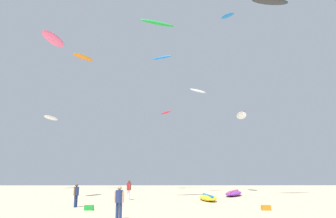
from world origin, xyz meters
name	(u,v)px	position (x,y,z in m)	size (l,w,h in m)	color
person_foreground	(119,200)	(-2.67, 4.78, 0.98)	(0.53, 0.38, 1.68)	navy
person_midground	(129,188)	(-3.60, 17.50, 1.04)	(0.40, 0.54, 1.78)	silver
person_left	(76,193)	(-6.61, 11.05, 0.95)	(0.37, 0.52, 1.62)	navy
kite_grounded_near	(234,193)	(7.23, 22.89, 0.30)	(3.41, 5.36, 0.62)	purple
kite_grounded_mid	(208,198)	(3.53, 16.72, 0.26)	(1.54, 4.53, 0.56)	yellow
cooler_box	(89,208)	(-5.20, 9.11, 0.16)	(0.56, 0.36, 0.32)	green
gear_bag	(266,208)	(6.18, 8.95, 0.16)	(0.56, 0.36, 0.32)	orange
kite_aloft_0	(270,1)	(11.76, 19.93, 21.75)	(4.54, 1.86, 0.55)	#2D2D33
kite_aloft_1	(157,23)	(-1.14, 17.70, 17.74)	(3.99, 2.48, 0.92)	green
kite_aloft_2	(198,91)	(4.47, 30.51, 14.02)	(2.91, 2.50, 0.68)	white
kite_aloft_3	(166,112)	(-0.06, 39.46, 12.72)	(2.42, 2.99, 0.63)	red
kite_aloft_4	(228,16)	(8.91, 29.27, 25.15)	(1.97, 1.98, 0.49)	blue
kite_aloft_5	(83,57)	(-14.79, 39.56, 22.71)	(3.58, 4.22, 0.59)	orange
kite_aloft_6	(241,116)	(10.94, 32.30, 10.80)	(1.44, 4.44, 0.95)	white
kite_aloft_7	(54,39)	(-11.88, 18.04, 16.01)	(1.91, 4.05, 0.91)	#E5598C
kite_aloft_8	(51,118)	(-20.05, 40.93, 11.98)	(1.87, 4.37, 0.59)	white
kite_aloft_9	(162,57)	(-0.70, 39.44, 22.70)	(4.07, 2.85, 0.82)	blue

